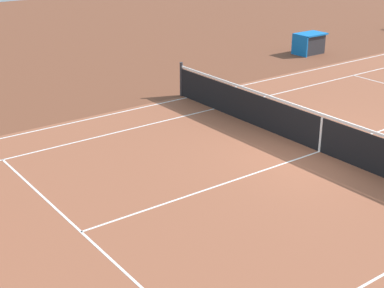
% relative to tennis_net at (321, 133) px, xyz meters
% --- Properties ---
extents(ground_plane, '(60.00, 60.00, 0.00)m').
position_rel_tennis_net_xyz_m(ground_plane, '(0.00, 0.00, -0.49)').
color(ground_plane, brown).
extents(court_slab, '(24.20, 11.40, 0.00)m').
position_rel_tennis_net_xyz_m(court_slab, '(0.00, 0.00, -0.49)').
color(court_slab, '#935138').
rests_on(court_slab, ground_plane).
extents(court_line_markings, '(23.85, 11.05, 0.01)m').
position_rel_tennis_net_xyz_m(court_line_markings, '(0.00, 0.00, -0.49)').
color(court_line_markings, white).
rests_on(court_line_markings, ground_plane).
extents(tennis_net, '(0.10, 11.70, 1.08)m').
position_rel_tennis_net_xyz_m(tennis_net, '(0.00, 0.00, 0.00)').
color(tennis_net, '#2D2D33').
rests_on(tennis_net, ground_plane).
extents(equipment_cart_tarped, '(1.25, 0.84, 0.85)m').
position_rel_tennis_net_xyz_m(equipment_cart_tarped, '(-7.67, -7.45, -0.05)').
color(equipment_cart_tarped, '#2D2D33').
rests_on(equipment_cart_tarped, ground_plane).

